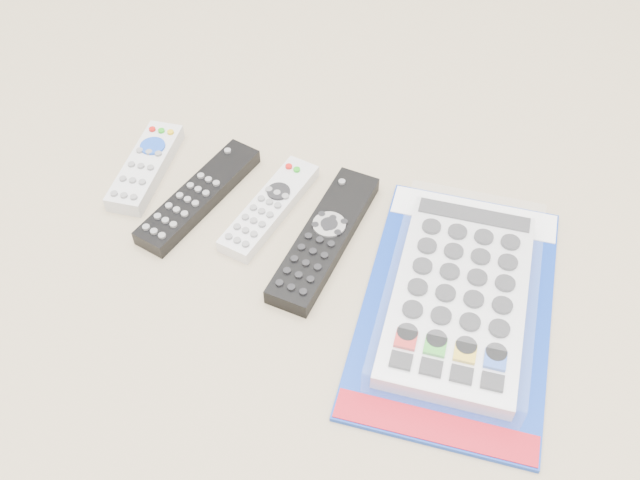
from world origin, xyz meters
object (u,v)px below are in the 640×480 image
(remote_large_black, at_px, (325,238))
(jumbo_remote_packaged, at_px, (459,295))
(remote_silver_dvd, at_px, (270,207))
(remote_slim_black, at_px, (199,196))
(remote_small_grey, at_px, (146,166))

(remote_large_black, relative_size, jumbo_remote_packaged, 0.62)
(remote_silver_dvd, height_order, remote_large_black, remote_large_black)
(remote_slim_black, xyz_separation_m, remote_large_black, (0.17, -0.01, 0.00))
(remote_small_grey, height_order, remote_slim_black, same)
(remote_small_grey, relative_size, remote_large_black, 0.72)
(remote_silver_dvd, xyz_separation_m, jumbo_remote_packaged, (0.25, -0.06, 0.01))
(remote_slim_black, height_order, remote_silver_dvd, remote_slim_black)
(remote_small_grey, distance_m, jumbo_remote_packaged, 0.44)
(jumbo_remote_packaged, bearing_deg, remote_slim_black, 167.59)
(remote_slim_black, distance_m, remote_large_black, 0.17)
(remote_silver_dvd, distance_m, remote_large_black, 0.09)
(remote_silver_dvd, bearing_deg, remote_large_black, -7.45)
(jumbo_remote_packaged, bearing_deg, remote_large_black, 163.85)
(remote_slim_black, bearing_deg, remote_small_grey, 177.59)
(remote_silver_dvd, distance_m, jumbo_remote_packaged, 0.26)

